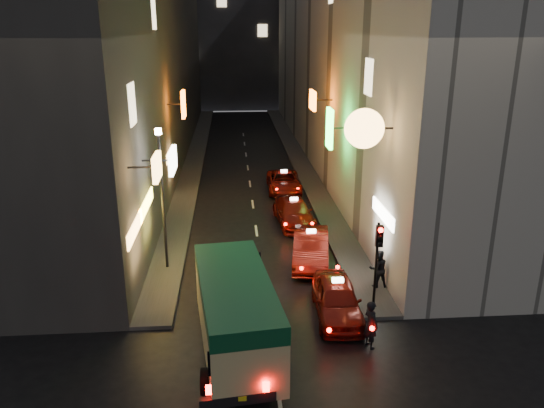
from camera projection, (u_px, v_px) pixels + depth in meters
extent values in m
cube|color=#363431|center=(140.00, 46.00, 40.45)|extent=(6.00, 52.00, 18.00)
cube|color=#EFA853|center=(157.00, 167.00, 19.33)|extent=(0.18, 1.41, 0.94)
cube|color=white|center=(173.00, 160.00, 22.41)|extent=(0.18, 1.87, 0.97)
cube|color=#FB5D0C|center=(183.00, 104.00, 31.65)|extent=(0.18, 1.24, 1.60)
cube|color=#EFA853|center=(135.00, 229.00, 20.22)|extent=(0.10, 3.11, 0.55)
cube|color=yellow|center=(146.00, 205.00, 22.97)|extent=(0.10, 3.66, 0.55)
cube|color=#EFA853|center=(169.00, 155.00, 32.09)|extent=(0.10, 3.10, 0.55)
cube|color=#FFE5B2|center=(132.00, 104.00, 20.33)|extent=(0.06, 1.30, 1.60)
cube|color=#FFE5B2|center=(153.00, 13.00, 26.80)|extent=(0.06, 1.30, 1.60)
cube|color=#A6A398|center=(347.00, 45.00, 41.62)|extent=(6.00, 52.00, 18.00)
cylinder|color=#EFA853|center=(364.00, 129.00, 20.27)|extent=(1.54, 0.18, 1.54)
cube|color=#31F940|center=(330.00, 128.00, 28.18)|extent=(0.18, 1.26, 2.11)
cube|color=#FB5D0C|center=(313.00, 100.00, 32.20)|extent=(0.18, 1.74, 1.16)
cube|color=white|center=(383.00, 213.00, 21.88)|extent=(0.10, 3.02, 0.55)
cube|color=#FFE5B2|center=(369.00, 77.00, 23.68)|extent=(0.06, 1.30, 1.60)
cube|color=#37383D|center=(238.00, 22.00, 70.68)|extent=(30.00, 10.00, 22.00)
cube|color=#454340|center=(195.00, 159.00, 43.54)|extent=(1.50, 52.00, 0.15)
cube|color=#454340|center=(297.00, 157.00, 44.16)|extent=(1.50, 52.00, 0.15)
cube|color=#C7BA7C|center=(236.00, 312.00, 17.18)|extent=(2.91, 6.43, 2.28)
cube|color=#0D4527|center=(235.00, 287.00, 16.90)|extent=(2.93, 6.45, 0.57)
cube|color=black|center=(236.00, 301.00, 17.40)|extent=(2.64, 3.96, 0.52)
cube|color=black|center=(238.00, 399.00, 14.60)|extent=(2.14, 0.44, 0.31)
cube|color=#FF0A05|center=(209.00, 390.00, 14.35)|extent=(0.19, 0.06, 0.29)
cube|color=#FF0A05|center=(266.00, 387.00, 14.46)|extent=(0.19, 0.06, 0.29)
cylinder|color=black|center=(209.00, 313.00, 19.35)|extent=(0.23, 0.79, 0.79)
cylinder|color=black|center=(270.00, 378.00, 15.73)|extent=(0.23, 0.79, 0.79)
imported|color=maroon|center=(337.00, 296.00, 19.67)|extent=(2.31, 5.18, 1.62)
cube|color=white|center=(338.00, 274.00, 19.38)|extent=(0.43, 0.20, 0.16)
sphere|color=#FF0A05|center=(329.00, 330.00, 17.42)|extent=(0.16, 0.16, 0.16)
sphere|color=#FF0A05|center=(372.00, 328.00, 17.52)|extent=(0.16, 0.16, 0.16)
imported|color=maroon|center=(311.00, 245.00, 24.18)|extent=(3.01, 5.65, 1.71)
cube|color=white|center=(311.00, 226.00, 23.88)|extent=(0.44, 0.24, 0.16)
sphere|color=#FF0A05|center=(301.00, 268.00, 21.80)|extent=(0.16, 0.16, 0.16)
sphere|color=#FF0A05|center=(338.00, 267.00, 21.92)|extent=(0.16, 0.16, 0.16)
imported|color=maroon|center=(294.00, 210.00, 29.10)|extent=(2.38, 5.02, 1.55)
cube|color=white|center=(294.00, 195.00, 28.82)|extent=(0.43, 0.21, 0.16)
sphere|color=#FF0A05|center=(285.00, 224.00, 26.94)|extent=(0.16, 0.16, 0.16)
sphere|color=#FF0A05|center=(312.00, 223.00, 27.04)|extent=(0.16, 0.16, 0.16)
imported|color=maroon|center=(284.00, 180.00, 34.93)|extent=(2.00, 4.73, 1.49)
cube|color=white|center=(284.00, 168.00, 34.67)|extent=(0.42, 0.19, 0.16)
sphere|color=#FF0A05|center=(277.00, 189.00, 32.86)|extent=(0.16, 0.16, 0.16)
sphere|color=#FF0A05|center=(298.00, 189.00, 32.95)|extent=(0.16, 0.16, 0.16)
imported|color=black|center=(371.00, 321.00, 17.69)|extent=(0.62, 0.74, 1.94)
imported|color=black|center=(378.00, 266.00, 21.59)|extent=(0.70, 0.47, 1.80)
cylinder|color=black|center=(376.00, 267.00, 19.54)|extent=(0.10, 0.10, 3.50)
cube|color=black|center=(379.00, 236.00, 18.96)|extent=(0.26, 0.18, 0.80)
sphere|color=#FF0A05|center=(381.00, 230.00, 18.77)|extent=(0.18, 0.18, 0.18)
sphere|color=black|center=(380.00, 237.00, 18.85)|extent=(0.17, 0.17, 0.17)
sphere|color=black|center=(380.00, 244.00, 18.94)|extent=(0.17, 0.17, 0.17)
cylinder|color=black|center=(163.00, 203.00, 22.71)|extent=(0.12, 0.12, 6.00)
cylinder|color=#FFE5BF|center=(158.00, 131.00, 21.73)|extent=(0.28, 0.28, 0.25)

